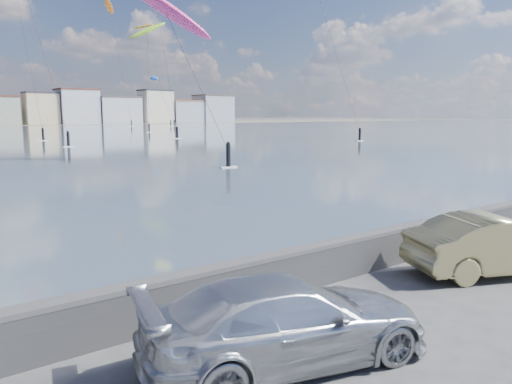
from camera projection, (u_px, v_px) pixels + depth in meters
ground at (346, 347)px, 8.86m from camera, size 700.00×700.00×0.00m
seawall at (255, 277)px, 10.90m from camera, size 400.00×0.36×1.08m
car_silver at (287, 320)px, 8.27m from camera, size 5.29×3.13×1.44m
car_champagne at (498, 244)px, 12.86m from camera, size 4.93×3.41×1.54m
kitesurfer_0 at (147, 32)px, 112.14m from camera, size 8.85×10.06×25.23m
kitesurfer_1 at (164, 9)px, 43.64m from camera, size 8.25×14.26×16.77m
kitesurfer_2 at (144, 29)px, 162.91m from camera, size 5.74×18.89×33.20m
kitesurfer_10 at (110, 9)px, 159.81m from camera, size 5.76×19.15×40.12m
kitesurfer_17 at (154, 79)px, 160.39m from camera, size 6.18×10.49×16.61m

